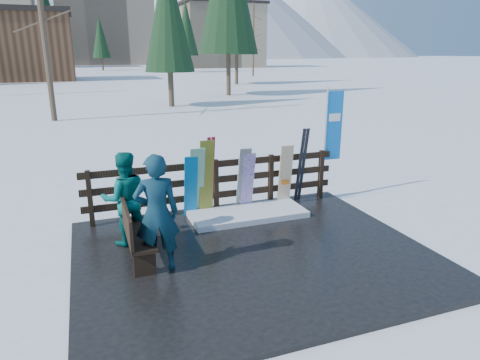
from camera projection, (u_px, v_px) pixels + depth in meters
name	position (u px, v px, depth m)	size (l,w,h in m)	color
ground	(253.00, 256.00, 7.50)	(700.00, 700.00, 0.00)	white
deck	(253.00, 254.00, 7.48)	(6.00, 5.00, 0.08)	black
fence	(216.00, 182.00, 9.26)	(5.60, 0.10, 1.15)	black
snow_patch	(248.00, 214.00, 9.06)	(2.44, 1.00, 0.12)	white
bench	(134.00, 231.00, 7.05)	(0.40, 1.50, 0.97)	black
snowboard_0	(191.00, 187.00, 8.86)	(0.28, 0.03, 1.37)	#087AC0
snowboard_1	(197.00, 182.00, 8.88)	(0.31, 0.03, 1.55)	white
snowboard_2	(206.00, 178.00, 8.93)	(0.29, 0.03, 1.66)	yellow
snowboard_3	(248.00, 182.00, 9.28)	(0.28, 0.03, 1.32)	white
snowboard_4	(243.00, 179.00, 9.23)	(0.27, 0.03, 1.45)	black
snowboard_5	(285.00, 176.00, 9.57)	(0.30, 0.03, 1.41)	white
ski_pair_a	(210.00, 176.00, 9.01)	(0.16, 0.32, 1.71)	#B1152E
ski_pair_b	(301.00, 166.00, 9.72)	(0.17, 0.34, 1.75)	black
rental_flag	(332.00, 130.00, 9.98)	(0.45, 0.04, 2.60)	silver
person_front	(157.00, 214.00, 6.61)	(0.70, 0.46, 1.91)	#104149
person_back	(125.00, 199.00, 7.59)	(0.83, 0.64, 1.70)	#055D55
resort_buildings	(89.00, 26.00, 108.85)	(73.00, 87.60, 22.60)	tan
trees	(133.00, 30.00, 51.04)	(42.15, 68.88, 13.37)	#382B1E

